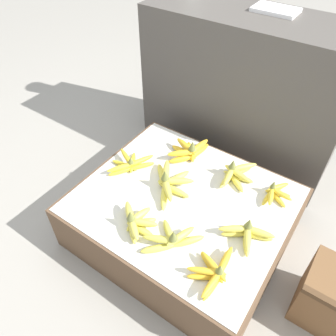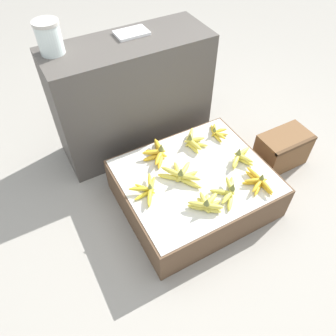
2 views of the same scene
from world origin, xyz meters
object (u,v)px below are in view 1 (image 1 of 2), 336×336
Objects in this scene: banana_bunch_middle_left at (130,164)px; banana_bunch_back_right at (276,193)px; banana_bunch_front_right at (214,272)px; banana_bunch_middle_midleft at (169,182)px; foam_tray_white at (276,10)px; banana_bunch_back_midright at (235,174)px; banana_bunch_middle_right at (247,234)px; banana_bunch_front_midleft at (136,222)px; banana_bunch_back_midleft at (189,151)px; banana_bunch_front_midright at (171,239)px.

banana_bunch_middle_left is 0.70m from banana_bunch_back_right.
banana_bunch_middle_midleft reaches higher than banana_bunch_front_right.
banana_bunch_front_right is 1.13× the size of foam_tray_white.
banana_bunch_middle_left is at bearing -153.84° from banana_bunch_back_midright.
banana_bunch_front_right is 1.24m from foam_tray_white.
banana_bunch_middle_right is (0.42, -0.05, -0.00)m from banana_bunch_middle_midleft.
banana_bunch_front_midleft is 0.94× the size of foam_tray_white.
banana_bunch_back_midleft reaches higher than banana_bunch_front_right.
banana_bunch_back_midleft is (-0.46, 0.30, 0.00)m from banana_bunch_middle_right.
banana_bunch_middle_midleft is at bearing 126.29° from banana_bunch_front_midright.
banana_bunch_back_midleft is at bearing 99.53° from banana_bunch_middle_midleft.
banana_bunch_middle_left is 1.07× the size of banana_bunch_middle_right.
banana_bunch_back_right is (0.20, 0.00, -0.01)m from banana_bunch_back_midright.
banana_bunch_middle_midleft is 1.31× the size of banana_bunch_middle_right.
banana_bunch_front_right is at bearing -23.61° from banana_bunch_middle_left.
banana_bunch_middle_midleft is 1.39× the size of banana_bunch_back_right.
banana_bunch_middle_midleft is 0.32m from banana_bunch_back_midright.
banana_bunch_front_midright is 1.19m from foam_tray_white.
banana_bunch_middle_left is 0.23m from banana_bunch_middle_midleft.
banana_bunch_back_midright is (0.27, -0.01, -0.00)m from banana_bunch_back_midleft.
banana_bunch_back_midright is 0.81m from foam_tray_white.
banana_bunch_middle_left reaches higher than banana_bunch_back_right.
banana_bunch_back_right is (0.25, 0.48, -0.01)m from banana_bunch_front_midright.
banana_bunch_front_midright is at bearing -30.76° from banana_bunch_middle_left.
banana_bunch_back_midleft is at bearing 147.09° from banana_bunch_middle_right.
banana_bunch_middle_right is 1.01× the size of foam_tray_white.
banana_bunch_front_midright is 0.97× the size of banana_bunch_back_midright.
banana_bunch_middle_midleft is 0.97m from foam_tray_white.
banana_bunch_front_right is 0.22m from banana_bunch_middle_right.
banana_bunch_back_midleft is (-0.04, 0.24, 0.00)m from banana_bunch_middle_midleft.
banana_bunch_back_midleft is at bearing 114.45° from banana_bunch_front_midright.
banana_bunch_middle_midleft is at bearing 144.97° from banana_bunch_front_right.
banana_bunch_middle_midleft and banana_bunch_back_midleft have the same top height.
banana_bunch_middle_midleft is at bearing -135.01° from banana_bunch_back_midright.
banana_bunch_front_midright reaches higher than banana_bunch_back_right.
banana_bunch_back_midright is at bearing 66.46° from banana_bunch_front_midleft.
banana_bunch_front_right is at bearing -35.03° from banana_bunch_middle_midleft.
banana_bunch_front_right is at bearing -97.46° from banana_bunch_middle_right.
banana_bunch_front_midleft is at bearing -130.09° from banana_bunch_back_right.
banana_bunch_middle_left is 0.81× the size of banana_bunch_middle_midleft.
banana_bunch_front_midright is 1.09× the size of banana_bunch_back_right.
banana_bunch_back_midleft is at bearing 178.58° from banana_bunch_back_right.
banana_bunch_back_right is 0.87m from foam_tray_white.
banana_bunch_back_midright is (-0.19, 0.28, -0.00)m from banana_bunch_middle_right.
foam_tray_white is (0.06, 1.05, 0.56)m from banana_bunch_front_midleft.
banana_bunch_middle_left is 0.94× the size of banana_bunch_back_midleft.
banana_bunch_back_midleft is 1.08× the size of banana_bunch_back_midright.
banana_bunch_front_midright is at bearing 173.27° from banana_bunch_front_right.
foam_tray_white is (-0.34, 0.85, 0.56)m from banana_bunch_middle_right.
banana_bunch_front_midleft is 0.90× the size of banana_bunch_front_midright.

